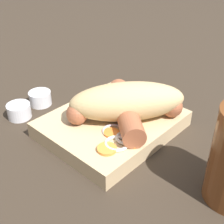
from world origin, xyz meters
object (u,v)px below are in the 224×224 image
(food_tray, at_px, (112,124))
(condiment_cup_far, at_px, (19,112))
(condiment_cup_near, at_px, (40,99))
(bread_roll, at_px, (127,101))
(sausage, at_px, (125,110))

(food_tray, xyz_separation_m, condiment_cup_far, (0.08, -0.15, -0.00))
(food_tray, bearing_deg, condiment_cup_near, -79.47)
(food_tray, height_order, bread_roll, bread_roll)
(bread_roll, xyz_separation_m, sausage, (0.01, 0.00, -0.01))
(food_tray, relative_size, condiment_cup_far, 5.07)
(food_tray, xyz_separation_m, condiment_cup_near, (0.03, -0.16, -0.00))
(food_tray, height_order, sausage, sausage)
(sausage, bearing_deg, condiment_cup_far, -61.34)
(condiment_cup_near, bearing_deg, food_tray, 100.53)
(sausage, relative_size, condiment_cup_near, 3.69)
(bread_roll, bearing_deg, condiment_cup_near, -75.33)
(sausage, distance_m, condiment_cup_far, 0.19)
(bread_roll, bearing_deg, condiment_cup_far, -59.41)
(food_tray, distance_m, condiment_cup_far, 0.17)
(food_tray, bearing_deg, condiment_cup_far, -61.20)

